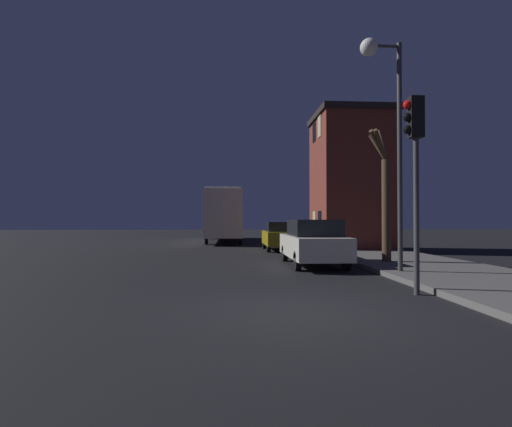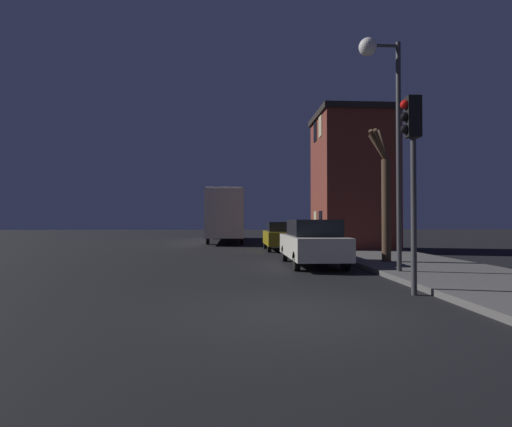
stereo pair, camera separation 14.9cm
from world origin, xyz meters
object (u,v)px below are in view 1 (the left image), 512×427
Objects in this scene: traffic_light at (415,152)px; car_near_lane at (313,242)px; bus at (224,212)px; bare_tree at (385,194)px; car_mid_lane at (281,236)px; streetlamp at (384,98)px.

car_near_lane is (-1.07, 5.64, -2.25)m from traffic_light.
bus is 2.59× the size of car_near_lane.
bare_tree reaches higher than bus.
bus is 3.13× the size of car_mid_lane.
traffic_light is 1.13× the size of car_mid_lane.
car_near_lane reaches higher than car_mid_lane.
traffic_light is at bearing -98.93° from streetlamp.
streetlamp is 1.37× the size of bare_tree.
car_near_lane is at bearing -78.28° from bus.
bus is at bearing 101.72° from car_near_lane.
traffic_light is 22.45m from bus.
bus is 9.84m from car_mid_lane.
traffic_light is at bearing -78.52° from bus.
bare_tree reaches higher than car_mid_lane.
streetlamp is at bearing -75.60° from bus.
bus reaches higher than car_mid_lane.
bare_tree is at bearing 68.08° from streetlamp.
traffic_light is at bearing -84.25° from car_mid_lane.
bare_tree is at bearing 74.59° from traffic_light.
streetlamp is 19.97m from bus.
bare_tree is 3.10m from car_near_lane.
car_mid_lane is at bearing 95.75° from traffic_light.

